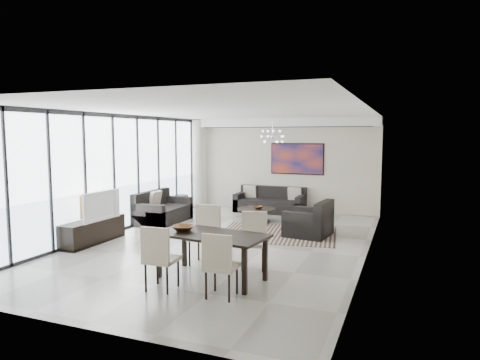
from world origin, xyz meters
The scene contains 20 objects.
room_shell centered at (0.46, 0.00, 1.45)m, with size 6.00×9.00×2.90m.
window_wall centered at (-2.86, 0.00, 1.47)m, with size 0.37×8.95×2.90m.
soffit centered at (0.00, 4.30, 2.77)m, with size 5.98×0.40×0.26m, color white.
painting centered at (0.50, 4.47, 1.65)m, with size 1.68×0.04×0.98m, color #BA3C19.
chandelier centered at (0.30, 2.50, 2.35)m, with size 0.66×0.66×0.71m.
rug centered at (0.82, 1.30, 0.01)m, with size 2.77×2.13×0.01m, color black.
coffee_table centered at (-0.14, 2.49, 0.21)m, with size 1.06×1.06×0.37m.
bowl_coffee centered at (-0.07, 2.44, 0.41)m, with size 0.24×0.24×0.08m, color brown.
sofa_main centered at (-0.24, 4.07, 0.26)m, with size 2.14×0.88×0.78m.
loveseat centered at (-2.55, 1.49, 0.29)m, with size 0.96×1.70×0.85m.
armchair centered at (1.59, 1.36, 0.29)m, with size 1.08×1.12×0.85m.
side_table centered at (-2.65, 2.78, 0.39)m, with size 0.42×0.42×0.58m.
tv_console centered at (-2.76, -1.04, 0.26)m, with size 0.48×1.69×0.53m, color black.
television centered at (-2.60, -1.04, 0.85)m, with size 1.11×0.15×0.64m, color gray.
dining_table centered at (0.72, -2.24, 0.68)m, with size 1.95×1.16×0.77m.
dining_chair_sw centered at (0.21, -3.05, 0.58)m, with size 0.49×0.49×1.02m.
dining_chair_se centered at (1.20, -3.00, 0.56)m, with size 0.48×0.48×0.98m.
dining_chair_nw centered at (0.23, -1.45, 0.63)m, with size 0.52×0.52×1.08m.
dining_chair_ne centered at (1.16, -1.38, 0.58)m, with size 0.56×0.56×1.01m.
bowl_dining centered at (0.19, -2.23, 0.81)m, with size 0.37×0.37×0.09m, color brown.
Camera 1 is at (3.68, -8.51, 2.38)m, focal length 32.00 mm.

